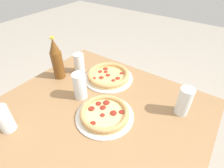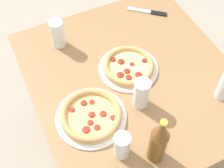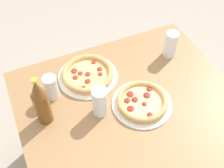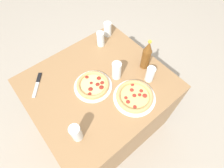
{
  "view_description": "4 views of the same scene",
  "coord_description": "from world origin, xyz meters",
  "px_view_note": "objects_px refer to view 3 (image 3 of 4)",
  "views": [
    {
      "loc": [
        -0.4,
        0.44,
        1.37
      ],
      "look_at": [
        0.02,
        -0.15,
        0.8
      ],
      "focal_mm": 28.0,
      "sensor_mm": 36.0,
      "label": 1
    },
    {
      "loc": [
        0.74,
        -0.46,
        1.86
      ],
      "look_at": [
        0.03,
        -0.12,
        0.78
      ],
      "focal_mm": 50.0,
      "sensor_mm": 36.0,
      "label": 2
    },
    {
      "loc": [
        0.39,
        0.64,
        1.77
      ],
      "look_at": [
        0.05,
        -0.11,
        0.8
      ],
      "focal_mm": 45.0,
      "sensor_mm": 36.0,
      "label": 3
    },
    {
      "loc": [
        -0.37,
        -0.61,
        1.81
      ],
      "look_at": [
        0.05,
        -0.09,
        0.78
      ],
      "focal_mm": 28.0,
      "sensor_mm": 36.0,
      "label": 4
    }
  ],
  "objects_px": {
    "pizza_margherita": "(88,74)",
    "beer_bottle": "(41,102)",
    "pizza_veggie": "(142,102)",
    "glass_water": "(171,46)",
    "glass_orange_juice": "(51,88)",
    "glass_iced_tea": "(100,102)"
  },
  "relations": [
    {
      "from": "pizza_veggie",
      "to": "glass_water",
      "type": "distance_m",
      "value": 0.37
    },
    {
      "from": "pizza_veggie",
      "to": "pizza_margherita",
      "type": "bearing_deg",
      "value": -57.38
    },
    {
      "from": "pizza_veggie",
      "to": "beer_bottle",
      "type": "distance_m",
      "value": 0.45
    },
    {
      "from": "pizza_veggie",
      "to": "glass_iced_tea",
      "type": "xyz_separation_m",
      "value": [
        0.19,
        -0.04,
        0.05
      ]
    },
    {
      "from": "glass_water",
      "to": "beer_bottle",
      "type": "xyz_separation_m",
      "value": [
        0.71,
        0.13,
        0.06
      ]
    },
    {
      "from": "pizza_margherita",
      "to": "glass_orange_juice",
      "type": "relative_size",
      "value": 2.36
    },
    {
      "from": "glass_iced_tea",
      "to": "glass_water",
      "type": "relative_size",
      "value": 1.01
    },
    {
      "from": "pizza_veggie",
      "to": "glass_water",
      "type": "relative_size",
      "value": 1.92
    },
    {
      "from": "pizza_margherita",
      "to": "glass_orange_juice",
      "type": "height_order",
      "value": "glass_orange_juice"
    },
    {
      "from": "pizza_margherita",
      "to": "beer_bottle",
      "type": "distance_m",
      "value": 0.32
    },
    {
      "from": "glass_water",
      "to": "beer_bottle",
      "type": "distance_m",
      "value": 0.72
    },
    {
      "from": "pizza_margherita",
      "to": "pizza_veggie",
      "type": "bearing_deg",
      "value": 122.62
    },
    {
      "from": "pizza_veggie",
      "to": "glass_orange_juice",
      "type": "distance_m",
      "value": 0.42
    },
    {
      "from": "pizza_veggie",
      "to": "beer_bottle",
      "type": "xyz_separation_m",
      "value": [
        0.42,
        -0.1,
        0.1
      ]
    },
    {
      "from": "pizza_veggie",
      "to": "glass_water",
      "type": "height_order",
      "value": "glass_water"
    },
    {
      "from": "beer_bottle",
      "to": "pizza_veggie",
      "type": "bearing_deg",
      "value": 166.41
    },
    {
      "from": "pizza_margherita",
      "to": "beer_bottle",
      "type": "bearing_deg",
      "value": 31.61
    },
    {
      "from": "pizza_veggie",
      "to": "glass_water",
      "type": "xyz_separation_m",
      "value": [
        -0.29,
        -0.24,
        0.04
      ]
    },
    {
      "from": "pizza_margherita",
      "to": "beer_bottle",
      "type": "relative_size",
      "value": 1.14
    },
    {
      "from": "glass_iced_tea",
      "to": "pizza_veggie",
      "type": "bearing_deg",
      "value": 167.99
    },
    {
      "from": "pizza_veggie",
      "to": "glass_iced_tea",
      "type": "height_order",
      "value": "glass_iced_tea"
    },
    {
      "from": "pizza_margherita",
      "to": "glass_orange_juice",
      "type": "distance_m",
      "value": 0.2
    }
  ]
}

